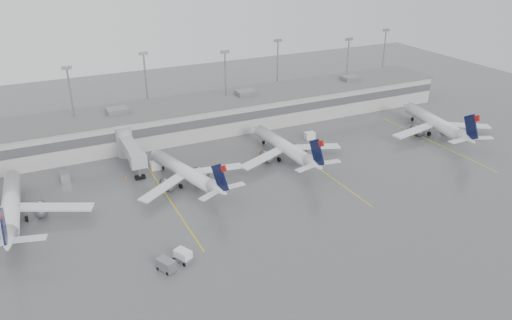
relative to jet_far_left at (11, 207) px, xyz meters
name	(u,v)px	position (x,y,z in m)	size (l,w,h in m)	color
ground	(306,239)	(46.01, -28.31, -3.26)	(260.00, 260.00, 0.00)	#4D4D4F
terminal	(195,117)	(46.00, 29.67, 0.91)	(152.00, 17.00, 9.45)	#ABABA6
light_masts	(186,83)	(46.01, 35.44, 8.77)	(142.40, 8.00, 20.60)	gray
jet_bridge_right	(128,147)	(25.51, 17.41, 0.61)	(4.00, 17.20, 7.00)	#929497
stand_markings	(248,183)	(46.01, -4.31, -3.25)	(105.25, 40.00, 0.01)	#CFBF0C
jet_far_left	(11,207)	(0.00, 0.00, 0.00)	(28.86, 32.41, 10.48)	silver
jet_mid_left	(187,172)	(33.89, 0.52, -0.36)	(24.79, 28.17, 9.32)	silver
jet_mid_right	(286,147)	(59.18, 3.12, -0.20)	(27.09, 30.42, 9.84)	silver
jet_far_right	(437,123)	(102.90, -0.20, -0.02)	(28.33, 32.02, 10.43)	silver
baggage_tug	(183,257)	(24.54, -25.17, -2.46)	(3.17, 3.72, 2.05)	white
baggage_cart	(166,265)	(21.34, -26.37, -2.23)	(2.94, 3.51, 1.96)	slate
gse_uld_b	(157,165)	(30.12, 10.95, -2.32)	(2.64, 1.76, 1.87)	white
gse_uld_c	(310,136)	(71.01, 11.55, -2.35)	(2.57, 1.71, 1.82)	white
gse_loader	(64,176)	(10.63, 14.08, -2.32)	(1.87, 3.00, 1.87)	slate
cone_a	(7,213)	(-1.09, 3.52, -2.87)	(0.49, 0.49, 0.78)	orange
cone_b	(126,177)	(22.74, 9.24, -2.95)	(0.38, 0.38, 0.61)	orange
cone_c	(258,149)	(55.50, 10.37, -2.87)	(0.49, 0.49, 0.77)	orange
cone_d	(413,135)	(96.58, 1.18, -2.92)	(0.43, 0.43, 0.68)	orange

